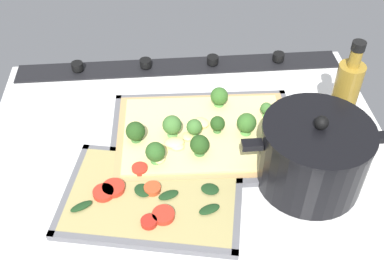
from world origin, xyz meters
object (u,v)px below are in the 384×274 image
(veggie_pizza_back, at_px, (151,195))
(baking_tray_back, at_px, (153,197))
(baking_tray_front, at_px, (205,137))
(broccoli_pizza, at_px, (203,132))
(cooking_pot, at_px, (313,155))
(oil_bottle, at_px, (344,97))

(veggie_pizza_back, bearing_deg, baking_tray_back, -158.70)
(baking_tray_front, xyz_separation_m, veggie_pizza_back, (0.11, 0.15, 0.01))
(broccoli_pizza, distance_m, veggie_pizza_back, 0.18)
(baking_tray_front, xyz_separation_m, cooking_pot, (-0.18, 0.13, 0.06))
(veggie_pizza_back, xyz_separation_m, oil_bottle, (-0.39, -0.16, 0.08))
(broccoli_pizza, height_order, baking_tray_back, broccoli_pizza)
(cooking_pot, bearing_deg, baking_tray_back, 4.17)
(oil_bottle, bearing_deg, cooking_pot, 54.38)
(veggie_pizza_back, bearing_deg, broccoli_pizza, -126.40)
(oil_bottle, bearing_deg, broccoli_pizza, 1.85)
(veggie_pizza_back, distance_m, oil_bottle, 0.42)
(veggie_pizza_back, relative_size, cooking_pot, 1.24)
(cooking_pot, distance_m, oil_bottle, 0.17)
(baking_tray_back, bearing_deg, oil_bottle, -158.07)
(broccoli_pizza, bearing_deg, oil_bottle, -178.15)
(broccoli_pizza, bearing_deg, baking_tray_back, 54.16)
(broccoli_pizza, height_order, veggie_pizza_back, broccoli_pizza)
(cooking_pot, bearing_deg, baking_tray_front, -35.59)
(baking_tray_front, distance_m, oil_bottle, 0.29)
(baking_tray_back, distance_m, cooking_pot, 0.29)
(veggie_pizza_back, xyz_separation_m, cooking_pot, (-0.29, -0.02, 0.05))
(baking_tray_front, distance_m, broccoli_pizza, 0.02)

